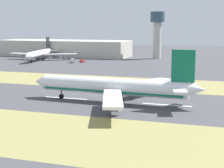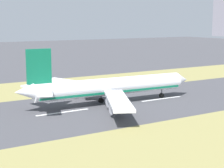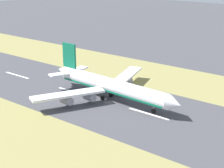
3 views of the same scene
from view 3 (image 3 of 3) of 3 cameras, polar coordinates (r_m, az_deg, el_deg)
name	(u,v)px [view 3 (image 3 of 3)]	position (r m, az deg, el deg)	size (l,w,h in m)	color
ground_plane	(110,102)	(152.26, -0.36, -2.81)	(800.00, 800.00, 0.00)	#424247
grass_median_west	(168,78)	(187.21, 8.50, 0.98)	(40.00, 600.00, 0.01)	olive
grass_median_east	(19,141)	(123.98, -13.95, -8.42)	(40.00, 600.00, 0.01)	olive
centreline_dash_near	(17,75)	(195.01, -14.25, 1.31)	(1.20, 18.00, 0.01)	silver
centreline_dash_mid	(73,92)	(165.68, -5.93, -1.17)	(1.20, 18.00, 0.01)	silver
centreline_dash_far	(149,114)	(141.67, 5.59, -4.53)	(1.20, 18.00, 0.01)	silver
airplane_main_jet	(109,85)	(153.98, -0.52, -0.20)	(64.03, 67.20, 20.20)	white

